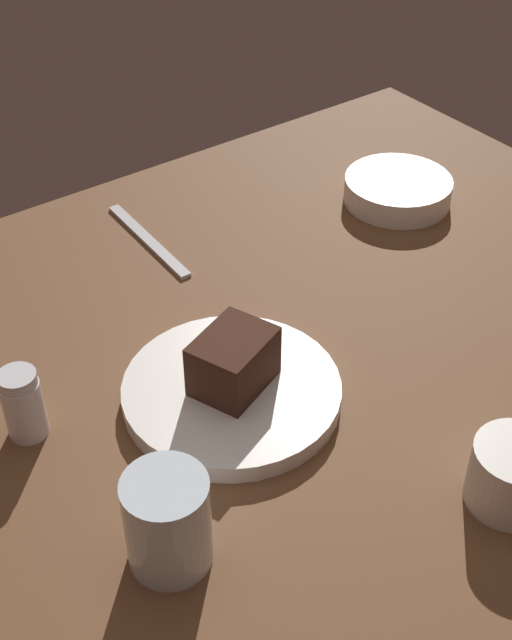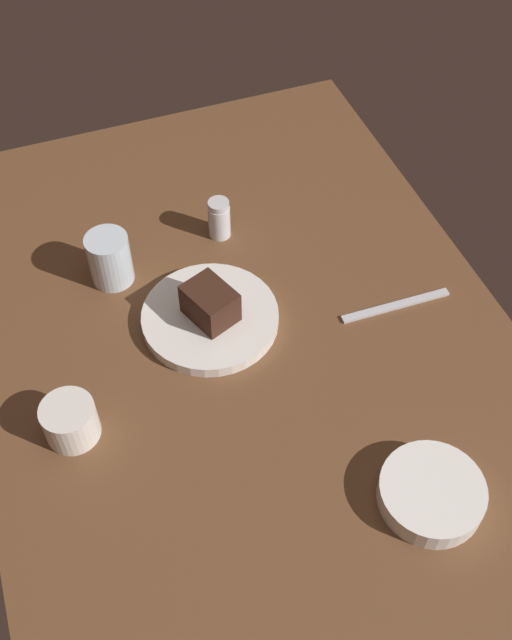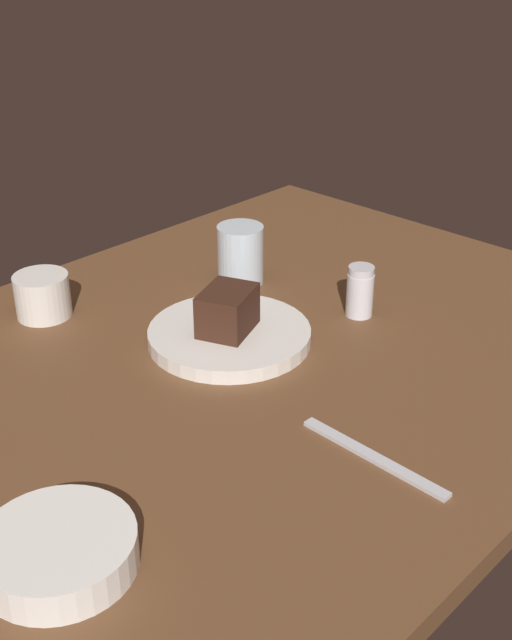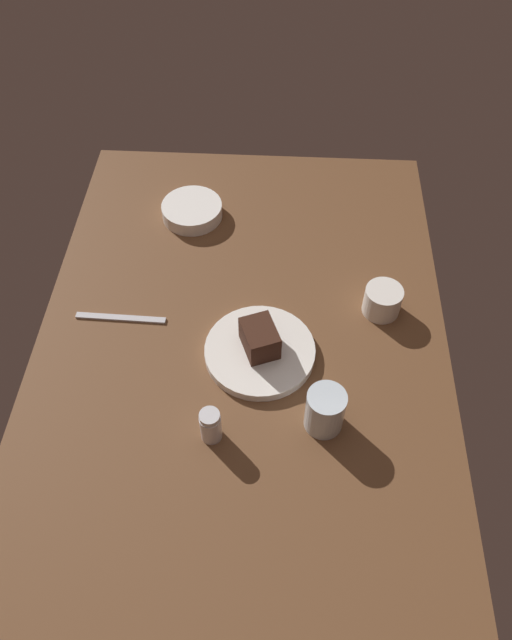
{
  "view_description": "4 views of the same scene",
  "coord_description": "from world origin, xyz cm",
  "px_view_note": "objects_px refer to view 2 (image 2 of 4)",
  "views": [
    {
      "loc": [
        -38.97,
        -55.68,
        64.21
      ],
      "look_at": [
        1.24,
        -0.25,
        8.21
      ],
      "focal_mm": 48.1,
      "sensor_mm": 36.0,
      "label": 1
    },
    {
      "loc": [
        70.41,
        -23.67,
        98.66
      ],
      "look_at": [
        1.6,
        1.74,
        7.96
      ],
      "focal_mm": 42.59,
      "sensor_mm": 36.0,
      "label": 2
    },
    {
      "loc": [
        63.41,
        65.46,
        57.58
      ],
      "look_at": [
        -5.32,
        0.23,
        7.51
      ],
      "focal_mm": 45.92,
      "sensor_mm": 36.0,
      "label": 3
    },
    {
      "loc": [
        -75.44,
        -6.99,
        104.35
      ],
      "look_at": [
        0.05,
        -2.89,
        8.38
      ],
      "focal_mm": 34.58,
      "sensor_mm": 36.0,
      "label": 4
    }
  ],
  "objects_px": {
    "side_bowl": "(431,493)",
    "butter_knife": "(396,306)",
    "dessert_plate": "(210,318)",
    "salt_shaker": "(219,219)",
    "water_glass": "(110,259)",
    "coffee_cup": "(70,421)",
    "chocolate_cake_slice": "(210,303)"
  },
  "relations": [
    {
      "from": "chocolate_cake_slice",
      "to": "dessert_plate",
      "type": "bearing_deg",
      "value": -169.24
    },
    {
      "from": "dessert_plate",
      "to": "coffee_cup",
      "type": "relative_size",
      "value": 2.81
    },
    {
      "from": "dessert_plate",
      "to": "butter_knife",
      "type": "distance_m",
      "value": 0.31
    },
    {
      "from": "water_glass",
      "to": "coffee_cup",
      "type": "bearing_deg",
      "value": -24.31
    },
    {
      "from": "dessert_plate",
      "to": "water_glass",
      "type": "xyz_separation_m",
      "value": [
        -0.15,
        -0.12,
        0.04
      ]
    },
    {
      "from": "dessert_plate",
      "to": "salt_shaker",
      "type": "distance_m",
      "value": 0.2
    },
    {
      "from": "coffee_cup",
      "to": "butter_knife",
      "type": "height_order",
      "value": "coffee_cup"
    },
    {
      "from": "dessert_plate",
      "to": "coffee_cup",
      "type": "distance_m",
      "value": 0.28
    },
    {
      "from": "water_glass",
      "to": "side_bowl",
      "type": "relative_size",
      "value": 0.64
    },
    {
      "from": "butter_knife",
      "to": "dessert_plate",
      "type": "bearing_deg",
      "value": 167.18
    },
    {
      "from": "chocolate_cake_slice",
      "to": "coffee_cup",
      "type": "distance_m",
      "value": 0.28
    },
    {
      "from": "dessert_plate",
      "to": "salt_shaker",
      "type": "bearing_deg",
      "value": 157.03
    },
    {
      "from": "butter_knife",
      "to": "coffee_cup",
      "type": "bearing_deg",
      "value": -173.0
    },
    {
      "from": "chocolate_cake_slice",
      "to": "water_glass",
      "type": "bearing_deg",
      "value": -140.52
    },
    {
      "from": "water_glass",
      "to": "side_bowl",
      "type": "xyz_separation_m",
      "value": [
        0.55,
        0.31,
        -0.03
      ]
    },
    {
      "from": "chocolate_cake_slice",
      "to": "butter_knife",
      "type": "bearing_deg",
      "value": 76.29
    },
    {
      "from": "side_bowl",
      "to": "butter_knife",
      "type": "distance_m",
      "value": 0.34
    },
    {
      "from": "dessert_plate",
      "to": "chocolate_cake_slice",
      "type": "xyz_separation_m",
      "value": [
        0.0,
        0.0,
        0.04
      ]
    },
    {
      "from": "dessert_plate",
      "to": "chocolate_cake_slice",
      "type": "bearing_deg",
      "value": 10.76
    },
    {
      "from": "chocolate_cake_slice",
      "to": "coffee_cup",
      "type": "xyz_separation_m",
      "value": [
        0.12,
        -0.25,
        -0.02
      ]
    },
    {
      "from": "water_glass",
      "to": "side_bowl",
      "type": "distance_m",
      "value": 0.63
    },
    {
      "from": "salt_shaker",
      "to": "coffee_cup",
      "type": "distance_m",
      "value": 0.45
    },
    {
      "from": "water_glass",
      "to": "chocolate_cake_slice",
      "type": "bearing_deg",
      "value": 39.48
    },
    {
      "from": "salt_shaker",
      "to": "butter_knife",
      "type": "distance_m",
      "value": 0.34
    },
    {
      "from": "dessert_plate",
      "to": "water_glass",
      "type": "distance_m",
      "value": 0.2
    },
    {
      "from": "water_glass",
      "to": "coffee_cup",
      "type": "height_order",
      "value": "water_glass"
    },
    {
      "from": "salt_shaker",
      "to": "side_bowl",
      "type": "distance_m",
      "value": 0.59
    },
    {
      "from": "water_glass",
      "to": "butter_knife",
      "type": "bearing_deg",
      "value": 61.96
    },
    {
      "from": "dessert_plate",
      "to": "butter_knife",
      "type": "relative_size",
      "value": 1.16
    },
    {
      "from": "salt_shaker",
      "to": "dessert_plate",
      "type": "bearing_deg",
      "value": -22.97
    },
    {
      "from": "dessert_plate",
      "to": "chocolate_cake_slice",
      "type": "distance_m",
      "value": 0.04
    },
    {
      "from": "chocolate_cake_slice",
      "to": "butter_knife",
      "type": "relative_size",
      "value": 0.42
    }
  ]
}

